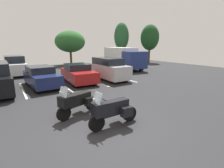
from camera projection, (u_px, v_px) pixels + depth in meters
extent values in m
cube|color=#262628|center=(109.00, 131.00, 6.11)|extent=(44.00, 44.00, 0.10)
cylinder|color=black|center=(97.00, 123.00, 5.90)|extent=(0.62, 0.14, 0.61)
cylinder|color=black|center=(130.00, 114.00, 6.72)|extent=(0.62, 0.14, 0.61)
cube|color=black|center=(114.00, 107.00, 6.21)|extent=(1.14, 0.39, 0.53)
cylinder|color=#B2B2B7|center=(99.00, 112.00, 5.88)|extent=(0.49, 0.08, 1.09)
cylinder|color=black|center=(101.00, 98.00, 5.81)|extent=(0.05, 0.62, 0.04)
cube|color=black|center=(99.00, 110.00, 5.84)|extent=(0.45, 0.45, 0.48)
cube|color=#B2C1CC|center=(97.00, 98.00, 5.72)|extent=(0.17, 0.44, 0.39)
cube|color=black|center=(127.00, 112.00, 6.17)|extent=(0.45, 0.25, 0.36)
cube|color=black|center=(117.00, 106.00, 6.68)|extent=(0.45, 0.25, 0.36)
cylinder|color=black|center=(64.00, 114.00, 6.73)|extent=(0.63, 0.31, 0.62)
cylinder|color=black|center=(92.00, 104.00, 7.86)|extent=(0.63, 0.31, 0.62)
cube|color=black|center=(78.00, 99.00, 7.20)|extent=(1.21, 0.73, 0.50)
cylinder|color=#B2B2B7|center=(66.00, 103.00, 6.73)|extent=(0.49, 0.22, 1.10)
cylinder|color=black|center=(67.00, 92.00, 6.68)|extent=(0.22, 0.60, 0.04)
cube|color=black|center=(65.00, 102.00, 6.69)|extent=(0.57, 0.59, 0.45)
cube|color=#B2C1CC|center=(63.00, 92.00, 6.56)|extent=(0.29, 0.47, 0.39)
cube|color=black|center=(90.00, 101.00, 7.27)|extent=(0.49, 0.36, 0.36)
cube|color=black|center=(80.00, 98.00, 7.70)|extent=(0.49, 0.36, 0.36)
cube|color=silver|center=(23.00, 90.00, 11.43)|extent=(0.12, 4.68, 0.01)
cube|color=silver|center=(63.00, 85.00, 12.85)|extent=(0.12, 4.68, 0.01)
cube|color=silver|center=(95.00, 81.00, 14.27)|extent=(0.12, 4.68, 0.01)
cube|color=silver|center=(121.00, 78.00, 15.69)|extent=(0.12, 4.68, 0.01)
cylinder|color=black|center=(12.00, 93.00, 9.59)|extent=(0.24, 0.69, 0.69)
cylinder|color=black|center=(8.00, 83.00, 12.09)|extent=(0.24, 0.69, 0.69)
cube|color=navy|center=(42.00, 78.00, 12.23)|extent=(2.06, 4.47, 0.80)
cube|color=black|center=(40.00, 69.00, 12.32)|extent=(1.77, 2.31, 0.46)
cylinder|color=black|center=(59.00, 84.00, 11.57)|extent=(0.27, 0.71, 0.69)
cylinder|color=black|center=(36.00, 88.00, 10.71)|extent=(0.27, 0.71, 0.69)
cylinder|color=black|center=(47.00, 78.00, 13.89)|extent=(0.27, 0.71, 0.69)
cylinder|color=black|center=(27.00, 80.00, 13.02)|extent=(0.27, 0.71, 0.69)
cube|color=maroon|center=(79.00, 75.00, 13.67)|extent=(2.10, 4.29, 0.82)
cube|color=black|center=(77.00, 67.00, 13.77)|extent=(1.83, 1.99, 0.48)
cylinder|color=black|center=(95.00, 81.00, 12.92)|extent=(0.25, 0.61, 0.60)
cylinder|color=black|center=(74.00, 83.00, 12.14)|extent=(0.25, 0.61, 0.60)
cylinder|color=black|center=(82.00, 75.00, 15.34)|extent=(0.25, 0.61, 0.60)
cylinder|color=black|center=(64.00, 77.00, 14.56)|extent=(0.25, 0.61, 0.60)
cube|color=#B7B7BC|center=(109.00, 71.00, 14.87)|extent=(1.85, 4.42, 1.12)
cube|color=black|center=(108.00, 61.00, 14.84)|extent=(1.68, 2.97, 0.57)
cylinder|color=black|center=(126.00, 77.00, 14.16)|extent=(0.23, 0.64, 0.63)
cylinder|color=black|center=(111.00, 79.00, 13.36)|extent=(0.23, 0.64, 0.63)
cylinder|color=black|center=(107.00, 73.00, 16.59)|extent=(0.23, 0.64, 0.63)
cylinder|color=black|center=(94.00, 74.00, 15.79)|extent=(0.23, 0.64, 0.63)
cube|color=white|center=(15.00, 68.00, 16.84)|extent=(1.96, 4.33, 1.02)
cube|color=black|center=(14.00, 59.00, 16.98)|extent=(1.77, 3.00, 0.70)
cylinder|color=black|center=(26.00, 73.00, 16.19)|extent=(0.25, 0.71, 0.70)
cylinder|color=black|center=(8.00, 75.00, 15.34)|extent=(0.25, 0.71, 0.70)
cylinder|color=black|center=(22.00, 69.00, 18.52)|extent=(0.25, 0.71, 0.70)
cylinder|color=black|center=(6.00, 71.00, 17.67)|extent=(0.25, 0.71, 0.70)
cube|color=navy|center=(135.00, 60.00, 19.16)|extent=(2.53, 2.14, 1.91)
cube|color=white|center=(120.00, 56.00, 22.09)|extent=(2.83, 5.14, 2.31)
cylinder|color=black|center=(141.00, 67.00, 19.85)|extent=(0.39, 0.93, 0.90)
cylinder|color=black|center=(127.00, 68.00, 18.98)|extent=(0.39, 0.93, 0.90)
cylinder|color=black|center=(122.00, 63.00, 23.72)|extent=(0.39, 0.93, 0.90)
cylinder|color=black|center=(110.00, 64.00, 22.86)|extent=(0.39, 0.93, 0.90)
cylinder|color=#4C3823|center=(121.00, 56.00, 28.80)|extent=(0.40, 0.40, 2.17)
ellipsoid|color=#23512D|center=(121.00, 36.00, 28.05)|extent=(2.46, 2.46, 4.43)
cylinder|color=#4C3823|center=(149.00, 56.00, 28.99)|extent=(0.35, 0.35, 2.10)
ellipsoid|color=#19421E|center=(150.00, 38.00, 28.27)|extent=(3.07, 3.07, 4.23)
cylinder|color=#4C3823|center=(71.00, 59.00, 25.73)|extent=(0.32, 0.32, 1.90)
ellipsoid|color=#285B28|center=(70.00, 42.00, 25.15)|extent=(4.44, 4.44, 3.17)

